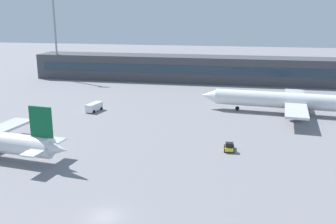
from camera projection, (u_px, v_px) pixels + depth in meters
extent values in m
plane|color=gray|center=(167.00, 125.00, 85.20)|extent=(400.00, 400.00, 0.00)
cube|color=#3F4247|center=(197.00, 69.00, 137.02)|extent=(118.14, 12.00, 9.00)
cube|color=#263847|center=(195.00, 70.00, 131.16)|extent=(112.23, 0.16, 2.80)
cone|color=silver|center=(58.00, 149.00, 61.53)|extent=(3.79, 2.87, 2.46)
cube|color=#0C5933|center=(41.00, 122.00, 61.27)|extent=(4.08, 0.82, 5.09)
cube|color=silver|center=(44.00, 147.00, 62.24)|extent=(3.70, 9.51, 0.22)
cylinder|color=white|center=(291.00, 101.00, 93.35)|extent=(37.00, 7.41, 3.88)
cone|color=white|center=(209.00, 96.00, 98.90)|extent=(4.61, 4.08, 3.69)
cube|color=silver|center=(295.00, 102.00, 93.15)|extent=(7.83, 30.99, 0.51)
cylinder|color=gray|center=(294.00, 102.00, 99.20)|extent=(3.45, 2.35, 2.04)
cylinder|color=gray|center=(295.00, 114.00, 87.84)|extent=(3.45, 2.35, 2.04)
cylinder|color=black|center=(237.00, 108.00, 97.63)|extent=(1.06, 0.51, 1.02)
cylinder|color=black|center=(299.00, 110.00, 95.99)|extent=(1.06, 0.51, 1.02)
cylinder|color=black|center=(299.00, 115.00, 91.06)|extent=(1.06, 0.51, 1.02)
cube|color=yellow|center=(229.00, 147.00, 69.65)|extent=(1.66, 3.66, 0.60)
cube|color=black|center=(229.00, 145.00, 68.62)|extent=(1.45, 1.16, 0.90)
cylinder|color=black|center=(225.00, 150.00, 68.69)|extent=(0.28, 0.71, 0.70)
cylinder|color=black|center=(234.00, 151.00, 68.47)|extent=(0.28, 0.71, 0.70)
cylinder|color=black|center=(225.00, 146.00, 70.98)|extent=(0.28, 0.71, 0.70)
cylinder|color=black|center=(233.00, 146.00, 70.76)|extent=(0.28, 0.71, 0.70)
cube|color=white|center=(94.00, 107.00, 96.64)|extent=(3.00, 5.49, 1.90)
cube|color=#1E2633|center=(89.00, 107.00, 94.73)|extent=(1.89, 0.54, 0.70)
cylinder|color=black|center=(87.00, 111.00, 95.70)|extent=(0.43, 0.80, 0.76)
cylinder|color=black|center=(94.00, 112.00, 94.94)|extent=(0.43, 0.80, 0.76)
cylinder|color=black|center=(94.00, 108.00, 98.73)|extent=(0.43, 0.80, 0.76)
cylinder|color=black|center=(101.00, 109.00, 97.98)|extent=(0.43, 0.80, 0.76)
cylinder|color=gray|center=(56.00, 38.00, 139.10)|extent=(0.70, 0.70, 29.79)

